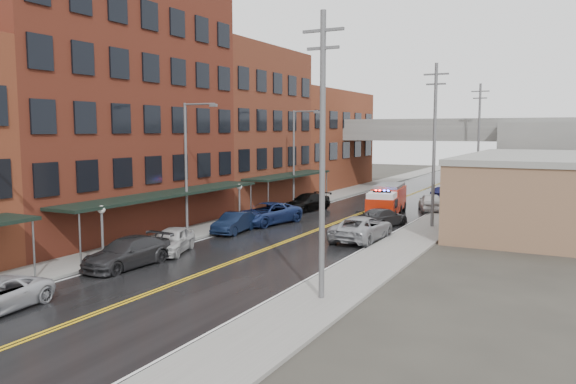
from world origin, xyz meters
The scene contains 29 objects.
road centered at (0.00, 30.00, 0.01)m, with size 11.00×160.00×0.02m, color black.
sidewalk_left centered at (-7.30, 30.00, 0.07)m, with size 3.00×160.00×0.15m, color slate.
sidewalk_right centered at (7.30, 30.00, 0.07)m, with size 3.00×160.00×0.15m, color slate.
curb_left centered at (-5.65, 30.00, 0.07)m, with size 0.30×160.00×0.15m, color gray.
curb_right centered at (5.65, 30.00, 0.07)m, with size 0.30×160.00×0.15m, color gray.
brick_building_b centered at (-13.30, 23.00, 9.00)m, with size 9.00×20.00×18.00m, color #571F17.
brick_building_c centered at (-13.30, 40.50, 7.50)m, with size 9.00×15.00×15.00m, color maroon.
brick_building_far centered at (-13.30, 58.00, 6.00)m, with size 9.00×20.00×12.00m, color brown.
tan_building centered at (16.00, 40.00, 2.50)m, with size 14.00×22.00×5.00m, color #8A654A.
awning_1 centered at (-7.49, 23.00, 2.99)m, with size 2.60×18.00×3.09m.
awning_2 centered at (-7.49, 40.50, 2.99)m, with size 2.60×13.00×3.09m.
globe_lamp_1 centered at (-6.40, 16.00, 2.31)m, with size 0.44×0.44×3.12m.
globe_lamp_2 centered at (-6.40, 30.00, 2.31)m, with size 0.44×0.44×3.12m.
street_lamp_1 centered at (-6.55, 24.00, 5.19)m, with size 2.64×0.22×9.00m.
street_lamp_2 centered at (-6.55, 40.00, 5.19)m, with size 2.64×0.22×9.00m.
utility_pole_0 centered at (7.20, 15.00, 6.31)m, with size 1.80×0.24×12.00m.
utility_pole_1 centered at (7.20, 35.00, 6.31)m, with size 1.80×0.24×12.00m.
utility_pole_2 centered at (7.20, 55.00, 6.31)m, with size 1.80×0.24×12.00m.
overpass centered at (0.00, 62.00, 5.99)m, with size 40.00×10.00×7.50m.
fire_truck centered at (2.41, 39.21, 1.41)m, with size 3.60×7.36×2.60m.
parked_car_left_3 centered at (-4.33, 15.70, 0.77)m, with size 2.17×5.33×1.55m, color #28282B.
parked_car_left_4 centered at (-4.42, 19.46, 0.76)m, with size 1.79×4.46×1.52m, color #B7B7B7.
parked_car_left_5 centered at (-4.74, 26.66, 0.72)m, with size 1.52×4.36×1.44m, color black.
parked_car_left_6 centered at (-4.50, 30.98, 0.82)m, with size 2.74×5.93×1.65m, color navy.
parked_car_left_7 centered at (-4.91, 38.99, 0.76)m, with size 2.14×5.27×1.53m, color black.
parked_car_right_0 centered at (4.20, 28.20, 0.81)m, with size 2.70×5.86×1.63m, color gray.
parked_car_right_1 centered at (3.69, 34.20, 0.68)m, with size 1.92×4.72×1.37m, color #28292B.
parked_car_right_2 centered at (5.00, 43.84, 0.81)m, with size 1.92×4.77×1.62m, color silver.
parked_car_right_3 centered at (4.75, 52.12, 0.71)m, with size 1.51×4.33×1.43m, color black.
Camera 1 is at (16.61, -6.18, 7.20)m, focal length 35.00 mm.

